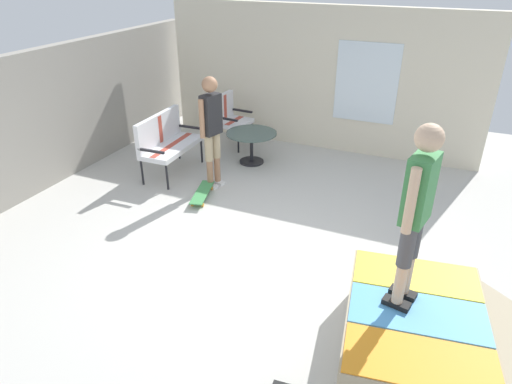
{
  "coord_description": "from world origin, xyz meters",
  "views": [
    {
      "loc": [
        -4.48,
        -1.85,
        3.37
      ],
      "look_at": [
        0.21,
        0.21,
        0.7
      ],
      "focal_mm": 32.08,
      "sensor_mm": 36.0,
      "label": 1
    }
  ],
  "objects_px": {
    "patio_table": "(251,141)",
    "person_watching": "(211,124)",
    "skate_ramp": "(417,338)",
    "skateboard_by_bench": "(202,193)",
    "patio_chair_near_house": "(229,115)",
    "patio_bench": "(166,139)",
    "person_skater": "(417,206)"
  },
  "relations": [
    {
      "from": "patio_table",
      "to": "person_watching",
      "type": "xyz_separation_m",
      "value": [
        -1.1,
        0.18,
        0.65
      ]
    },
    {
      "from": "skate_ramp",
      "to": "patio_table",
      "type": "height_order",
      "value": "skate_ramp"
    },
    {
      "from": "person_watching",
      "to": "skateboard_by_bench",
      "type": "height_order",
      "value": "person_watching"
    },
    {
      "from": "patio_chair_near_house",
      "to": "patio_table",
      "type": "distance_m",
      "value": 0.99
    },
    {
      "from": "skate_ramp",
      "to": "skateboard_by_bench",
      "type": "height_order",
      "value": "skate_ramp"
    },
    {
      "from": "patio_chair_near_house",
      "to": "patio_bench",
      "type": "bearing_deg",
      "value": 165.46
    },
    {
      "from": "skate_ramp",
      "to": "person_skater",
      "type": "height_order",
      "value": "person_skater"
    },
    {
      "from": "patio_table",
      "to": "patio_chair_near_house",
      "type": "bearing_deg",
      "value": 50.57
    },
    {
      "from": "patio_chair_near_house",
      "to": "patio_table",
      "type": "xyz_separation_m",
      "value": [
        -0.61,
        -0.75,
        -0.21
      ]
    },
    {
      "from": "skate_ramp",
      "to": "person_skater",
      "type": "xyz_separation_m",
      "value": [
        0.09,
        0.21,
        1.27
      ]
    },
    {
      "from": "patio_bench",
      "to": "person_watching",
      "type": "distance_m",
      "value": 1.08
    },
    {
      "from": "patio_bench",
      "to": "skateboard_by_bench",
      "type": "distance_m",
      "value": 1.29
    },
    {
      "from": "patio_bench",
      "to": "skate_ramp",
      "type": "bearing_deg",
      "value": -120.95
    },
    {
      "from": "patio_chair_near_house",
      "to": "person_skater",
      "type": "relative_size",
      "value": 0.61
    },
    {
      "from": "person_skater",
      "to": "skateboard_by_bench",
      "type": "relative_size",
      "value": 2.03
    },
    {
      "from": "patio_bench",
      "to": "patio_table",
      "type": "distance_m",
      "value": 1.51
    },
    {
      "from": "person_watching",
      "to": "skateboard_by_bench",
      "type": "distance_m",
      "value": 1.07
    },
    {
      "from": "skateboard_by_bench",
      "to": "person_watching",
      "type": "bearing_deg",
      "value": 4.67
    },
    {
      "from": "patio_chair_near_house",
      "to": "person_skater",
      "type": "xyz_separation_m",
      "value": [
        -4.12,
        -3.79,
        0.95
      ]
    },
    {
      "from": "skate_ramp",
      "to": "person_watching",
      "type": "height_order",
      "value": "person_watching"
    },
    {
      "from": "patio_bench",
      "to": "person_watching",
      "type": "height_order",
      "value": "person_watching"
    },
    {
      "from": "person_watching",
      "to": "skateboard_by_bench",
      "type": "bearing_deg",
      "value": -175.33
    },
    {
      "from": "skate_ramp",
      "to": "patio_chair_near_house",
      "type": "distance_m",
      "value": 5.82
    },
    {
      "from": "patio_table",
      "to": "skateboard_by_bench",
      "type": "bearing_deg",
      "value": 174.76
    },
    {
      "from": "patio_table",
      "to": "person_watching",
      "type": "relative_size",
      "value": 0.5
    },
    {
      "from": "skate_ramp",
      "to": "patio_chair_near_house",
      "type": "relative_size",
      "value": 2.16
    },
    {
      "from": "person_skater",
      "to": "person_watching",
      "type": "bearing_deg",
      "value": 53.18
    },
    {
      "from": "patio_chair_near_house",
      "to": "person_skater",
      "type": "height_order",
      "value": "person_skater"
    },
    {
      "from": "person_skater",
      "to": "skateboard_by_bench",
      "type": "distance_m",
      "value": 4.02
    },
    {
      "from": "skateboard_by_bench",
      "to": "patio_chair_near_house",
      "type": "bearing_deg",
      "value": 15.58
    },
    {
      "from": "skate_ramp",
      "to": "patio_bench",
      "type": "distance_m",
      "value": 5.15
    },
    {
      "from": "patio_chair_near_house",
      "to": "person_skater",
      "type": "bearing_deg",
      "value": -137.42
    }
  ]
}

